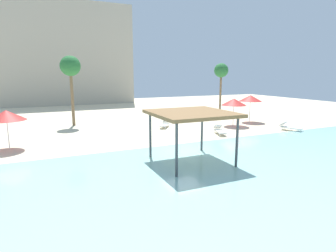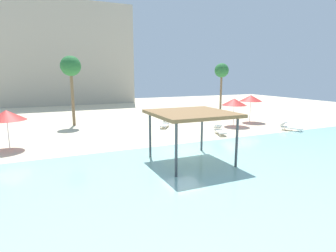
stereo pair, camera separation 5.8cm
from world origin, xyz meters
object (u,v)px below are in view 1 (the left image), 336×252
(lounge_chair_0, at_px, (220,130))
(lounge_chair_2, at_px, (289,127))
(beach_umbrella_red_0, at_px, (250,98))
(beach_umbrella_red_1, at_px, (6,115))
(beach_umbrella_red_3, at_px, (234,102))
(lounge_chair_3, at_px, (165,124))
(shade_pavilion, at_px, (192,115))
(palm_tree_1, at_px, (70,68))
(palm_tree_0, at_px, (221,72))

(lounge_chair_0, distance_m, lounge_chair_2, 6.65)
(beach_umbrella_red_0, height_order, beach_umbrella_red_1, beach_umbrella_red_0)
(beach_umbrella_red_3, relative_size, lounge_chair_3, 1.38)
(beach_umbrella_red_0, relative_size, lounge_chair_2, 1.41)
(shade_pavilion, height_order, lounge_chair_0, shade_pavilion)
(beach_umbrella_red_0, distance_m, palm_tree_1, 18.15)
(shade_pavilion, bearing_deg, beach_umbrella_red_0, 37.67)
(beach_umbrella_red_0, relative_size, lounge_chair_3, 1.47)
(palm_tree_0, bearing_deg, lounge_chair_3, -145.55)
(beach_umbrella_red_0, relative_size, palm_tree_1, 0.42)
(beach_umbrella_red_1, height_order, lounge_chair_3, beach_umbrella_red_1)
(beach_umbrella_red_3, relative_size, lounge_chair_2, 1.33)
(beach_umbrella_red_0, xyz_separation_m, beach_umbrella_red_1, (-21.90, -2.01, -0.20))
(lounge_chair_2, relative_size, palm_tree_0, 0.31)
(beach_umbrella_red_0, xyz_separation_m, lounge_chair_3, (-9.39, 0.81, -2.14))
(beach_umbrella_red_3, bearing_deg, lounge_chair_2, -52.64)
(beach_umbrella_red_3, bearing_deg, shade_pavilion, -138.08)
(palm_tree_1, bearing_deg, lounge_chair_0, -40.70)
(beach_umbrella_red_3, height_order, lounge_chair_3, beach_umbrella_red_3)
(lounge_chair_2, bearing_deg, lounge_chair_3, -141.68)
(beach_umbrella_red_3, height_order, palm_tree_0, palm_tree_0)
(lounge_chair_3, bearing_deg, beach_umbrella_red_1, -43.13)
(lounge_chair_3, bearing_deg, lounge_chair_0, 66.66)
(beach_umbrella_red_1, distance_m, lounge_chair_3, 12.97)
(beach_umbrella_red_1, bearing_deg, palm_tree_0, 24.26)
(lounge_chair_2, relative_size, lounge_chair_3, 1.04)
(beach_umbrella_red_0, relative_size, lounge_chair_0, 1.41)
(shade_pavilion, relative_size, beach_umbrella_red_0, 1.51)
(lounge_chair_3, bearing_deg, lounge_chair_2, 92.04)
(lounge_chair_0, bearing_deg, palm_tree_0, 163.43)
(lounge_chair_3, distance_m, palm_tree_0, 15.30)
(beach_umbrella_red_1, xyz_separation_m, beach_umbrella_red_3, (18.94, 0.89, 0.04))
(beach_umbrella_red_3, xyz_separation_m, lounge_chair_3, (-6.43, 1.93, -1.98))
(beach_umbrella_red_0, bearing_deg, palm_tree_0, 74.25)
(beach_umbrella_red_3, xyz_separation_m, lounge_chair_2, (3.07, -4.02, -1.98))
(beach_umbrella_red_0, distance_m, lounge_chair_0, 7.79)
(beach_umbrella_red_0, height_order, lounge_chair_2, beach_umbrella_red_0)
(beach_umbrella_red_3, xyz_separation_m, palm_tree_0, (5.50, 10.12, 2.98))
(beach_umbrella_red_1, bearing_deg, beach_umbrella_red_3, 2.70)
(shade_pavilion, xyz_separation_m, lounge_chair_0, (5.83, 5.61, -2.37))
(lounge_chair_3, relative_size, palm_tree_0, 0.30)
(beach_umbrella_red_0, distance_m, lounge_chair_2, 5.57)
(beach_umbrella_red_0, bearing_deg, shade_pavilion, -142.33)
(beach_umbrella_red_3, bearing_deg, lounge_chair_3, 163.25)
(beach_umbrella_red_3, bearing_deg, beach_umbrella_red_0, 20.71)
(shade_pavilion, relative_size, beach_umbrella_red_1, 1.62)
(lounge_chair_0, relative_size, palm_tree_1, 0.30)
(lounge_chair_3, bearing_deg, palm_tree_1, -86.25)
(palm_tree_0, relative_size, palm_tree_1, 0.96)
(palm_tree_0, bearing_deg, shade_pavilion, -128.70)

